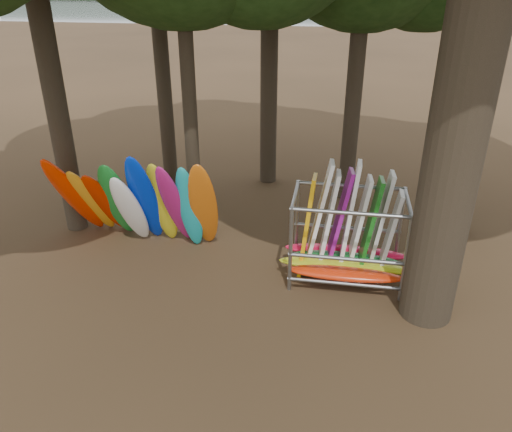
# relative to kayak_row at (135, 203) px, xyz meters

# --- Properties ---
(ground) EXTENTS (120.00, 120.00, 0.00)m
(ground) POSITION_rel_kayak_row_xyz_m (2.92, -1.98, -1.27)
(ground) COLOR #47331E
(ground) RESTS_ON ground
(lake) EXTENTS (160.00, 160.00, 0.00)m
(lake) POSITION_rel_kayak_row_xyz_m (2.92, 58.02, -1.27)
(lake) COLOR gray
(lake) RESTS_ON ground
(kayak_row) EXTENTS (4.50, 2.18, 2.96)m
(kayak_row) POSITION_rel_kayak_row_xyz_m (0.00, 0.00, 0.00)
(kayak_row) COLOR red
(kayak_row) RESTS_ON ground
(storage_rack) EXTENTS (3.15, 1.56, 2.88)m
(storage_rack) POSITION_rel_kayak_row_xyz_m (5.45, -0.60, -0.26)
(storage_rack) COLOR gray
(storage_rack) RESTS_ON ground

